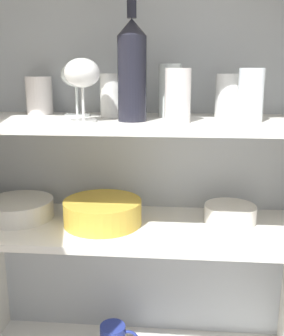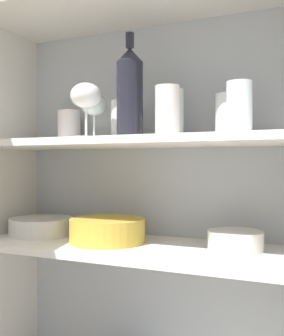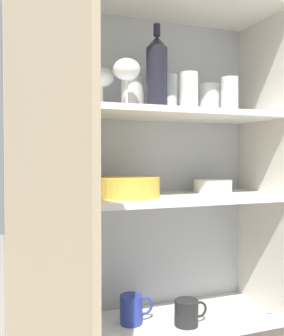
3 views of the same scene
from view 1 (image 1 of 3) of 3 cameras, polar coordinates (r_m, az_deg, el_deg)
name	(u,v)px [view 1 (image 1 of 3)]	position (r m, az deg, el deg)	size (l,w,h in m)	color
cupboard_back_panel	(140,228)	(1.30, -0.30, -8.75)	(0.96, 0.02, 1.49)	#B2B7BC
shelf_board_middle	(134,228)	(1.11, -1.10, -8.71)	(0.93, 0.32, 0.02)	white
shelf_board_upper	(134,123)	(1.04, -1.18, 6.54)	(0.93, 0.32, 0.02)	white
tumbler_glass_0	(170,91)	(1.09, 4.04, 11.13)	(0.06, 0.06, 0.14)	white
tumbler_glass_1	(178,96)	(0.97, 5.21, 10.43)	(0.06, 0.06, 0.13)	silver
tumbler_glass_2	(231,96)	(1.09, 12.77, 10.16)	(0.08, 0.08, 0.12)	white
tumbler_glass_3	(115,95)	(1.09, -3.95, 10.47)	(0.08, 0.08, 0.12)	white
tumbler_glass_4	(39,95)	(1.19, -14.68, 10.15)	(0.08, 0.08, 0.11)	silver
tumbler_glass_5	(251,95)	(1.01, 15.49, 10.12)	(0.06, 0.06, 0.13)	white
wine_glass_0	(76,77)	(1.11, -9.57, 12.86)	(0.08, 0.08, 0.15)	white
wine_glass_1	(82,75)	(0.98, -8.69, 13.15)	(0.09, 0.09, 0.15)	white
wine_bottle	(131,70)	(0.99, -1.61, 14.00)	(0.07, 0.07, 0.28)	black
plate_stack_white	(19,209)	(1.21, -17.44, -5.66)	(0.20, 0.20, 0.05)	silver
mixing_bowl_large	(103,211)	(1.11, -5.74, -6.22)	(0.22, 0.22, 0.07)	gold
serving_bowl_small	(230,213)	(1.15, 12.67, -6.35)	(0.15, 0.15, 0.05)	silver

